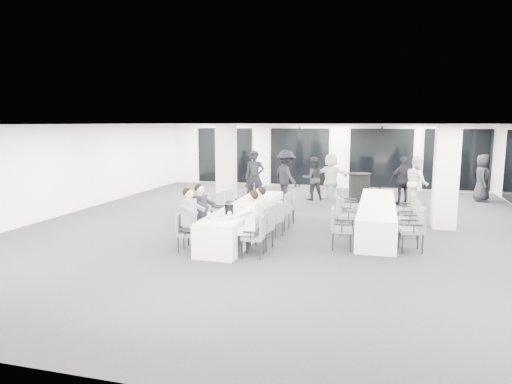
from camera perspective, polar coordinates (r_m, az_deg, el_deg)
room at (r=13.39m, az=8.37°, el=2.32°), size 14.04×16.04×2.84m
column_left at (r=16.25m, az=-3.74°, el=3.54°), size 0.60×0.60×2.80m
column_right at (r=13.30m, az=22.64°, el=1.75°), size 0.60×0.60×2.80m
banquet_table_main at (r=11.81m, az=-1.30°, el=-3.42°), size 0.90×5.00×0.75m
banquet_table_side at (r=12.61m, az=14.86°, el=-2.93°), size 0.90×5.00×0.75m
cocktail_table at (r=16.24m, az=12.77°, el=0.37°), size 0.80×0.80×1.11m
chair_main_left_near at (r=10.29m, az=-8.84°, el=-4.70°), size 0.47×0.51×0.86m
chair_main_left_second at (r=10.87m, az=-7.48°, el=-3.55°), size 0.51×0.57×0.99m
chair_main_left_mid at (r=11.67m, az=-5.81°, el=-2.52°), size 0.62×0.66×1.04m
chair_main_left_fourth at (r=12.64m, az=-4.07°, el=-1.89°), size 0.56×0.59×0.94m
chair_main_left_far at (r=13.46m, az=-2.82°, el=-1.36°), size 0.53×0.56×0.89m
chair_main_right_near at (r=9.72m, az=0.09°, el=-5.21°), size 0.48×0.53×0.91m
chair_main_right_second at (r=10.31m, az=1.06°, el=-4.13°), size 0.56×0.60×0.99m
chair_main_right_mid at (r=11.42m, az=2.43°, el=-3.21°), size 0.53×0.56×0.87m
chair_main_right_fourth at (r=12.16m, az=3.32°, el=-2.14°), size 0.55×0.60×1.00m
chair_main_right_far at (r=13.13m, az=4.19°, el=-1.50°), size 0.57×0.60×0.94m
chair_side_left_near at (r=10.53m, az=10.24°, el=-4.14°), size 0.51×0.56×0.94m
chair_side_left_mid at (r=11.97m, az=10.88°, el=-2.58°), size 0.59×0.61×0.96m
chair_side_left_far at (r=13.50m, az=11.39°, el=-1.33°), size 0.52×0.57×0.95m
chair_side_right_near at (r=10.73m, az=19.28°, el=-4.07°), size 0.58×0.62×1.00m
chair_side_right_mid at (r=11.98m, az=18.84°, el=-2.93°), size 0.54×0.58×0.94m
chair_side_right_far at (r=13.51m, az=18.42°, el=-1.81°), size 0.49×0.53×0.87m
seated_guest_a at (r=10.16m, az=-8.06°, el=-2.97°), size 0.50×0.38×1.44m
seated_guest_b at (r=10.76m, az=-6.67°, el=-2.30°), size 0.50×0.38×1.44m
seated_guest_c at (r=9.69m, az=-0.84°, el=-3.45°), size 0.50×0.38×1.44m
seated_guest_d at (r=10.31m, az=0.17°, el=-2.72°), size 0.50×0.38×1.44m
standing_guest_a at (r=16.05m, az=-0.18°, el=2.29°), size 0.91×0.81×2.13m
standing_guest_b at (r=16.98m, az=7.10°, el=2.04°), size 1.02×0.86×1.82m
standing_guest_c at (r=16.47m, az=3.77°, el=2.43°), size 1.45×1.48×2.12m
standing_guest_d at (r=16.61m, az=17.93°, el=1.71°), size 1.28×1.02×1.91m
standing_guest_e at (r=18.45m, az=26.47°, el=1.93°), size 0.70×1.01×1.95m
standing_guest_f at (r=17.38m, az=9.34°, el=2.37°), size 1.87×0.93×1.95m
standing_guest_g at (r=19.95m, az=-3.49°, el=2.99°), size 0.81×0.77×1.75m
standing_guest_h at (r=16.04m, az=19.49°, el=1.58°), size 0.79×1.08×2.01m
ice_bucket_near at (r=10.59m, az=-3.38°, el=-2.14°), size 0.20×0.20×0.23m
ice_bucket_far at (r=12.70m, az=-0.38°, el=-0.29°), size 0.21×0.21×0.24m
water_bottle_a at (r=9.79m, az=-5.91°, el=-3.10°), size 0.07×0.07×0.22m
water_bottle_b at (r=11.92m, az=-0.50°, el=-0.94°), size 0.07×0.07×0.22m
water_bottle_c at (r=13.64m, az=0.85°, el=0.32°), size 0.07×0.07×0.23m
plate_a at (r=10.20m, az=-4.43°, el=-3.16°), size 0.21×0.21×0.03m
plate_b at (r=10.02m, az=-2.98°, el=-3.36°), size 0.22×0.22×0.03m
plate_c at (r=11.32m, az=-1.95°, el=-1.95°), size 0.19×0.19×0.03m
wine_glass at (r=9.80m, az=-3.33°, el=-2.72°), size 0.08×0.08×0.22m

